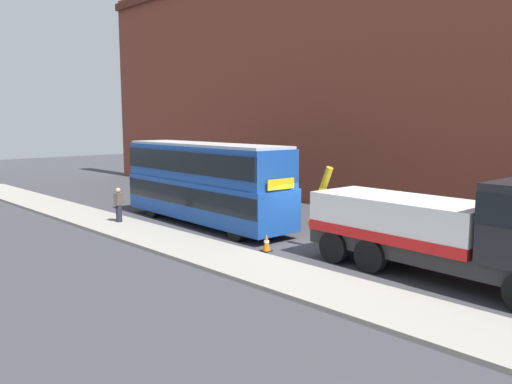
{
  "coord_description": "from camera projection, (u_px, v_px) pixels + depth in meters",
  "views": [
    {
      "loc": [
        13.09,
        -15.93,
        5.1
      ],
      "look_at": [
        -2.85,
        -0.58,
        2.0
      ],
      "focal_mm": 35.2,
      "sensor_mm": 36.0,
      "label": 1
    }
  ],
  "objects": [
    {
      "name": "ground_plane",
      "position": [
        313.0,
        245.0,
        20.99
      ],
      "size": [
        120.0,
        120.0,
        0.0
      ],
      "primitive_type": "plane",
      "color": "#38383D"
    },
    {
      "name": "traffic_cone_near_bus",
      "position": [
        267.0,
        243.0,
        19.86
      ],
      "size": [
        0.36,
        0.36,
        0.72
      ],
      "color": "orange",
      "rests_on": "ground_plane"
    },
    {
      "name": "near_kerb",
      "position": [
        239.0,
        262.0,
        18.1
      ],
      "size": [
        60.0,
        2.8,
        0.15
      ],
      "primitive_type": "cube",
      "color": "gray",
      "rests_on": "ground_plane"
    },
    {
      "name": "building_facade",
      "position": [
        423.0,
        64.0,
        25.81
      ],
      "size": [
        60.0,
        1.5,
        16.0
      ],
      "color": "brown",
      "rests_on": "ground_plane"
    },
    {
      "name": "double_decker_bus",
      "position": [
        204.0,
        180.0,
        24.98
      ],
      "size": [
        11.14,
        3.09,
        4.06
      ],
      "rotation": [
        0.0,
        0.0,
        -0.05
      ],
      "color": "#19479E",
      "rests_on": "ground_plane"
    },
    {
      "name": "pedestrian_onlooker",
      "position": [
        119.0,
        205.0,
        24.94
      ],
      "size": [
        0.38,
        0.46,
        1.71
      ],
      "rotation": [
        0.0,
        0.0,
        0.33
      ],
      "color": "#232333",
      "rests_on": "near_kerb"
    },
    {
      "name": "recovery_tow_truck",
      "position": [
        449.0,
        227.0,
        16.0
      ],
      "size": [
        10.2,
        3.08,
        3.67
      ],
      "rotation": [
        0.0,
        0.0,
        -0.05
      ],
      "color": "#2D2D2D",
      "rests_on": "ground_plane"
    }
  ]
}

